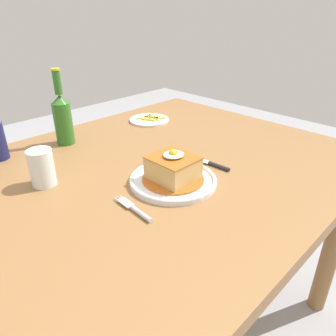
{
  "coord_description": "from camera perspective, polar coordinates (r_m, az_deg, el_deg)",
  "views": [
    {
      "loc": [
        -0.65,
        -0.67,
        1.2
      ],
      "look_at": [
        -0.07,
        -0.1,
        0.79
      ],
      "focal_mm": 34.53,
      "sensor_mm": 36.0,
      "label": 1
    }
  ],
  "objects": [
    {
      "name": "knife",
      "position": [
        1.02,
        7.88,
        0.7
      ],
      "size": [
        0.02,
        0.17,
        0.01
      ],
      "color": "#262628",
      "rests_on": "dining_table"
    },
    {
      "name": "beer_bottle_green",
      "position": [
        1.21,
        -18.12,
        8.57
      ],
      "size": [
        0.06,
        0.06,
        0.27
      ],
      "color": "#2D6B23",
      "rests_on": "dining_table"
    },
    {
      "name": "ground_plane",
      "position": [
        1.52,
        -0.84,
        -25.13
      ],
      "size": [
        6.0,
        6.0,
        0.0
      ],
      "primitive_type": "plane",
      "color": "#99999E"
    },
    {
      "name": "side_plate_fries",
      "position": [
        1.42,
        -3.29,
        8.51
      ],
      "size": [
        0.17,
        0.17,
        0.02
      ],
      "color": "white",
      "rests_on": "dining_table"
    },
    {
      "name": "main_plate",
      "position": [
        0.92,
        0.89,
        -2.12
      ],
      "size": [
        0.25,
        0.25,
        0.02
      ],
      "color": "white",
      "rests_on": "dining_table"
    },
    {
      "name": "dining_table",
      "position": [
        1.09,
        -1.07,
        -3.78
      ],
      "size": [
        1.23,
        1.02,
        0.75
      ],
      "color": "olive",
      "rests_on": "ground_plane"
    },
    {
      "name": "sandwich_meal",
      "position": [
        0.9,
        0.91,
        -0.14
      ],
      "size": [
        0.18,
        0.18,
        0.09
      ],
      "color": "#B75B1E",
      "rests_on": "main_plate"
    },
    {
      "name": "drinking_glass",
      "position": [
        0.96,
        -21.31,
        -0.33
      ],
      "size": [
        0.07,
        0.07,
        0.1
      ],
      "color": "silver",
      "rests_on": "dining_table"
    },
    {
      "name": "fork",
      "position": [
        0.8,
        -5.68,
        -7.39
      ],
      "size": [
        0.03,
        0.14,
        0.01
      ],
      "color": "silver",
      "rests_on": "dining_table"
    }
  ]
}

